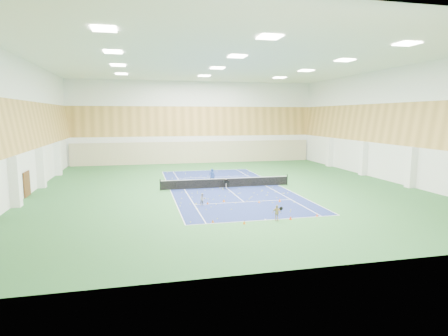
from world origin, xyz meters
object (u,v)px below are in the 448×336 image
object	(u,v)px
tennis_net	(226,182)
ball_cart	(226,184)
coach	(212,176)
child_apron	(277,213)
child_court	(203,199)

from	to	relation	value
tennis_net	ball_cart	distance (m)	0.67
coach	child_apron	xyz separation A→B (m)	(1.64, -14.22, -0.27)
coach	ball_cart	xyz separation A→B (m)	(0.88, -2.71, -0.38)
coach	ball_cart	bearing A→B (deg)	118.32
tennis_net	child_apron	xyz separation A→B (m)	(0.65, -12.15, -0.00)
coach	child_court	distance (m)	9.20
child_court	tennis_net	bearing A→B (deg)	45.23
coach	tennis_net	bearing A→B (deg)	126.13
coach	child_apron	size ratio (longest dim) A/B	1.49
child_apron	tennis_net	bearing A→B (deg)	93.58
coach	ball_cart	world-z (taller)	coach
coach	child_apron	bearing A→B (deg)	107.02
tennis_net	child_apron	world-z (taller)	tennis_net
coach	child_court	bearing A→B (deg)	84.70
coach	ball_cart	size ratio (longest dim) A/B	1.89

